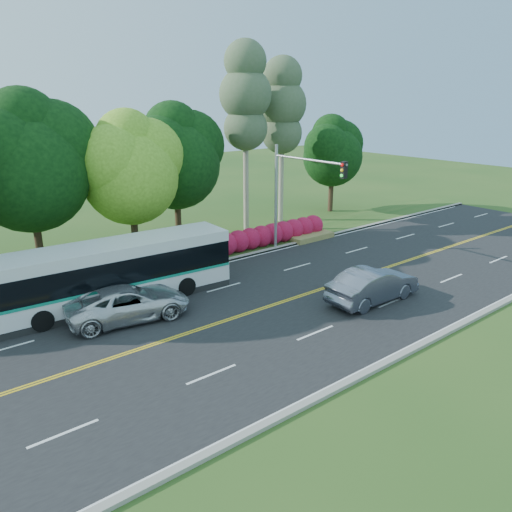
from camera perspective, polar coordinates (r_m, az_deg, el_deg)
ground at (r=25.02m, az=1.89°, el=-5.67°), size 120.00×120.00×0.00m
road at (r=25.01m, az=1.89°, el=-5.65°), size 60.00×14.00×0.02m
curb_north at (r=30.39m, az=-6.90°, el=-1.30°), size 60.00×0.30×0.15m
curb_south at (r=20.67m, az=15.16°, el=-11.47°), size 60.00×0.30×0.15m
grass_verge at (r=31.91m, az=-8.67°, el=-0.49°), size 60.00×4.00×0.10m
lane_markings at (r=24.95m, az=1.73°, el=-5.68°), size 57.60×13.82×0.00m
tree_row at (r=31.26m, az=-20.57°, el=10.77°), size 44.70×9.10×13.84m
bougainvillea_hedge at (r=35.05m, az=2.16°, el=2.52°), size 9.50×2.25×1.50m
traffic_signal at (r=31.75m, az=4.57°, el=8.17°), size 0.42×6.10×7.00m
transit_bus at (r=25.71m, az=-15.93°, el=-1.97°), size 12.03×3.24×3.11m
sedan at (r=25.86m, az=13.23°, el=-3.25°), size 5.27×1.96×1.72m
suv at (r=23.99m, az=-14.39°, el=-5.22°), size 6.01×3.50×1.57m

